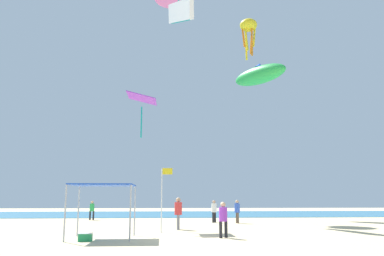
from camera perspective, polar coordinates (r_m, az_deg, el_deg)
The scene contains 14 objects.
ground at distance 18.33m, azimuth -0.59°, elevation -16.11°, with size 110.00×110.00×0.10m, color #D1BA8C.
ocean_strip at distance 46.19m, azimuth -2.80°, elevation -12.47°, with size 110.00×18.09×0.03m, color teal.
canopy_tent at distance 18.84m, azimuth -12.84°, elevation -8.49°, with size 2.83×2.70×2.46m.
person_near_tent at distance 34.77m, azimuth -14.45°, elevation -11.38°, with size 0.43×0.38×1.60m.
person_leftmost at distance 29.64m, azimuth 6.64°, elevation -11.79°, with size 0.40×0.45×1.69m.
person_central at distance 23.61m, azimuth -2.03°, elevation -12.01°, with size 0.44×0.50×1.87m.
person_rightmost at distance 30.33m, azimuth 3.25°, elevation -11.82°, with size 0.40×0.40×1.67m.
person_far_shore at distance 18.75m, azimuth 4.59°, elevation -12.83°, with size 0.42×0.39×1.65m.
banner_flag at distance 21.59m, azimuth -4.27°, elevation -9.49°, with size 0.61×0.06×3.46m.
cooler_box at distance 17.90m, azimuth -15.37°, elevation -15.18°, with size 0.57×0.37×0.35m.
kite_diamond_purple at distance 26.05m, azimuth -7.36°, elevation 4.03°, with size 1.94×1.99×2.91m.
kite_octopus_yellow at distance 48.31m, azimuth 8.28°, elevation 14.41°, with size 2.35×2.35×4.84m.
kite_parafoil_white at distance 36.82m, azimuth -1.72°, elevation 16.64°, with size 2.15×5.96×3.71m.
kite_inflatable_green at distance 40.27m, azimuth 9.87°, elevation 7.67°, with size 5.65×6.35×2.60m.
Camera 1 is at (-1.14, -18.20, 1.83)m, focal length 36.39 mm.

